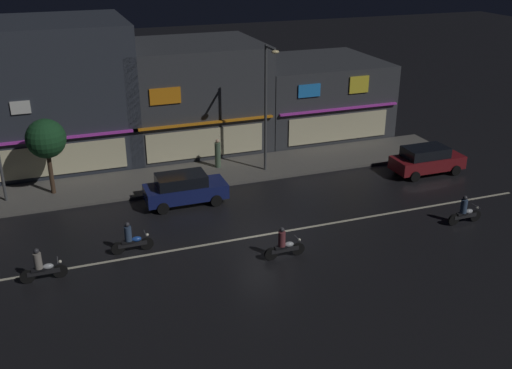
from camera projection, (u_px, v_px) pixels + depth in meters
name	position (u px, v px, depth m)	size (l,w,h in m)	color
ground_plane	(265.00, 235.00, 27.99)	(140.00, 140.00, 0.00)	black
lane_divider_stripe	(265.00, 235.00, 27.99)	(29.18, 0.16, 0.01)	beige
sidewalk_far	(216.00, 173.00, 35.14)	(30.71, 4.11, 0.14)	#5B5954
storefront_left_block	(41.00, 93.00, 35.98)	(10.71, 8.51, 8.60)	#2D333D
storefront_center_block	(190.00, 95.00, 38.83)	(9.29, 7.64, 6.86)	#383A3F
storefront_right_block	(314.00, 95.00, 42.25)	(9.04, 8.06, 5.09)	#383A3F
streetlamp_mid	(267.00, 100.00, 33.55)	(0.44, 1.64, 7.48)	#47494C
pedestrian_on_sidewalk	(218.00, 154.00, 35.50)	(0.36, 0.36, 1.78)	#4C664C
street_tree	(46.00, 139.00, 30.99)	(2.11, 2.11, 4.20)	#473323
parked_car_near_kerb	(427.00, 160.00, 34.92)	(4.30, 1.98, 1.67)	maroon
parked_car_trailing	(184.00, 188.00, 30.96)	(4.30, 1.98, 1.67)	navy
motorcycle_lead	(465.00, 212.00, 28.87)	(1.90, 0.60, 1.52)	black
motorcycle_following	(131.00, 240.00, 26.23)	(1.90, 0.60, 1.52)	black
motorcycle_opposite_lane	(284.00, 245.00, 25.78)	(1.90, 0.60, 1.52)	black
motorcycle_trailing_far	(42.00, 267.00, 24.06)	(1.90, 0.60, 1.52)	black
traffic_cone	(217.00, 187.00, 32.58)	(0.36, 0.36, 0.55)	orange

